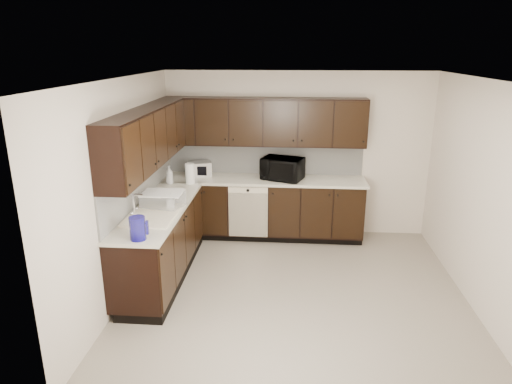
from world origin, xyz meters
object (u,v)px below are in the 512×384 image
sink (153,220)px  microwave (282,169)px  toaster_oven (199,169)px  storage_bin (163,200)px  blue_pitcher (138,228)px

sink → microwave: size_ratio=1.40×
toaster_oven → microwave: bearing=-25.7°
sink → storage_bin: sink is taller
sink → blue_pitcher: sink is taller
toaster_oven → blue_pitcher: (-0.14, -2.48, 0.02)m
toaster_oven → storage_bin: (-0.16, -1.48, -0.02)m
sink → microwave: bearing=48.9°
microwave → sink: bearing=-112.0°
toaster_oven → blue_pitcher: bearing=-114.0°
sink → blue_pitcher: 0.71m
microwave → blue_pitcher: bearing=-101.6°
blue_pitcher → storage_bin: bearing=108.7°
sink → toaster_oven: bearing=83.7°
blue_pitcher → microwave: bearing=76.8°
sink → toaster_oven: 1.81m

